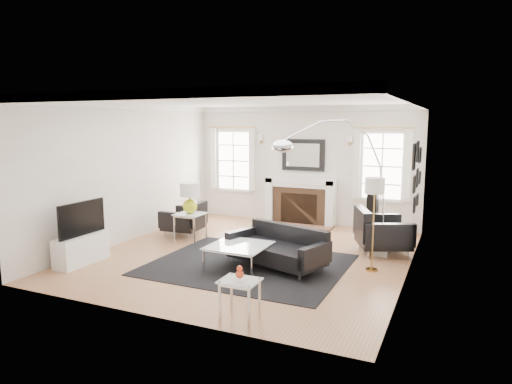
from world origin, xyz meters
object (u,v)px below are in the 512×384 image
at_px(coffee_table, 239,247).
at_px(arc_floor_lamp, 335,182).
at_px(fireplace, 300,202).
at_px(gourd_lamp, 190,196).
at_px(armchair_right, 380,233).
at_px(armchair_left, 186,220).
at_px(sofa, 279,249).

xyz_separation_m(coffee_table, arc_floor_lamp, (1.28, 1.21, 1.00)).
bearing_deg(fireplace, gourd_lamp, -120.70).
relative_size(fireplace, armchair_right, 1.32).
bearing_deg(arc_floor_lamp, coffee_table, -136.54).
height_order(fireplace, coffee_table, fireplace).
xyz_separation_m(fireplace, armchair_left, (-1.94, -1.99, -0.22)).
xyz_separation_m(armchair_left, coffee_table, (2.11, -1.68, 0.06)).
height_order(coffee_table, gourd_lamp, gourd_lamp).
bearing_deg(gourd_lamp, armchair_right, 12.35).
xyz_separation_m(fireplace, sofa, (0.72, -3.26, -0.24)).
height_order(fireplace, armchair_left, fireplace).
relative_size(armchair_right, coffee_table, 1.38).
bearing_deg(gourd_lamp, coffee_table, -34.73).
bearing_deg(coffee_table, sofa, 36.98).
bearing_deg(arc_floor_lamp, fireplace, 120.61).
bearing_deg(gourd_lamp, fireplace, 59.30).
bearing_deg(arc_floor_lamp, armchair_left, 172.20).
height_order(sofa, armchair_left, armchair_left).
bearing_deg(armchair_left, arc_floor_lamp, -7.80).
bearing_deg(fireplace, sofa, -77.54).
xyz_separation_m(armchair_left, armchair_right, (4.07, 0.27, 0.06)).
xyz_separation_m(armchair_left, arc_floor_lamp, (3.39, -0.46, 1.06)).
xyz_separation_m(sofa, gourd_lamp, (-2.21, 0.74, 0.66)).
relative_size(coffee_table, gourd_lamp, 1.50).
bearing_deg(sofa, arc_floor_lamp, 47.54).
xyz_separation_m(sofa, armchair_right, (1.42, 1.54, 0.08)).
relative_size(fireplace, armchair_left, 1.85).
distance_m(fireplace, arc_floor_lamp, 2.97).
bearing_deg(armchair_left, sofa, -25.47).
relative_size(fireplace, gourd_lamp, 2.71).
xyz_separation_m(armchair_right, coffee_table, (-1.96, -1.95, 0.00)).
distance_m(coffee_table, arc_floor_lamp, 2.03).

